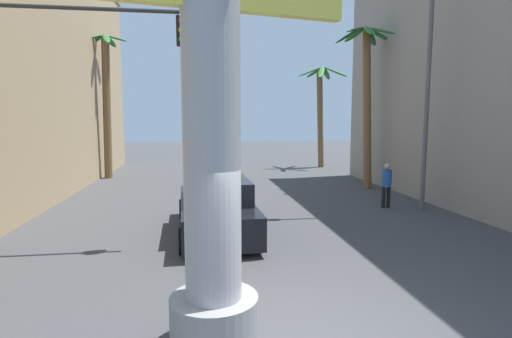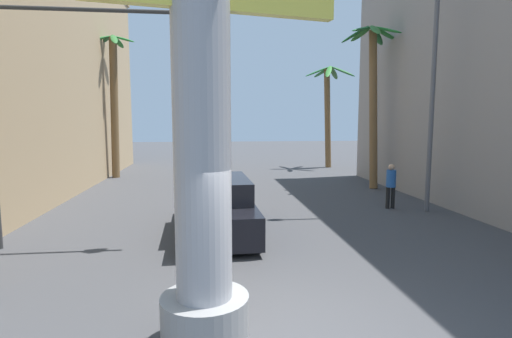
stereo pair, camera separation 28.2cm
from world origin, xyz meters
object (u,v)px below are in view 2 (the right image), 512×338
at_px(palm_tree_far_right, 329,104).
at_px(street_lamp, 422,75).
at_px(palm_tree_mid_right, 373,87).
at_px(car_lead, 217,206).
at_px(traffic_light_mast, 61,78).
at_px(pedestrian_mid_right, 391,183).
at_px(palm_tree_far_left, 114,97).

bearing_deg(palm_tree_far_right, street_lamp, -93.72).
xyz_separation_m(palm_tree_far_right, palm_tree_mid_right, (-0.47, -8.35, 0.46)).
bearing_deg(car_lead, palm_tree_mid_right, 42.77).
relative_size(traffic_light_mast, pedestrian_mid_right, 3.63).
relative_size(street_lamp, traffic_light_mast, 1.32).
xyz_separation_m(traffic_light_mast, palm_tree_far_right, (11.54, 16.07, 0.08)).
bearing_deg(traffic_light_mast, palm_tree_far_right, 54.33).
bearing_deg(street_lamp, car_lead, -165.78).
bearing_deg(palm_tree_far_right, pedestrian_mid_right, -96.78).
bearing_deg(pedestrian_mid_right, palm_tree_far_right, 83.22).
height_order(traffic_light_mast, palm_tree_far_right, palm_tree_far_right).
bearing_deg(palm_tree_far_right, palm_tree_mid_right, -93.19).
xyz_separation_m(street_lamp, palm_tree_far_right, (0.87, 13.40, -0.43)).
bearing_deg(pedestrian_mid_right, street_lamp, -42.89).
bearing_deg(palm_tree_mid_right, car_lead, -137.23).
height_order(traffic_light_mast, pedestrian_mid_right, traffic_light_mast).
relative_size(street_lamp, palm_tree_far_left, 0.99).
bearing_deg(palm_tree_far_right, traffic_light_mast, -125.67).
distance_m(palm_tree_mid_right, pedestrian_mid_right, 5.93).
distance_m(street_lamp, palm_tree_far_right, 13.44).
height_order(palm_tree_far_left, palm_tree_far_right, palm_tree_far_left).
xyz_separation_m(street_lamp, traffic_light_mast, (-10.66, -2.67, -0.51)).
bearing_deg(street_lamp, palm_tree_mid_right, 85.40).
xyz_separation_m(street_lamp, car_lead, (-6.96, -1.76, -3.95)).
distance_m(street_lamp, palm_tree_far_left, 15.86).
relative_size(street_lamp, palm_tree_mid_right, 1.03).
distance_m(traffic_light_mast, palm_tree_mid_right, 13.51).
height_order(palm_tree_far_right, palm_tree_mid_right, palm_tree_mid_right).
relative_size(traffic_light_mast, palm_tree_far_left, 0.75).
xyz_separation_m(street_lamp, palm_tree_mid_right, (0.41, 5.05, 0.03)).
height_order(street_lamp, traffic_light_mast, street_lamp).
relative_size(palm_tree_mid_right, pedestrian_mid_right, 4.63).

